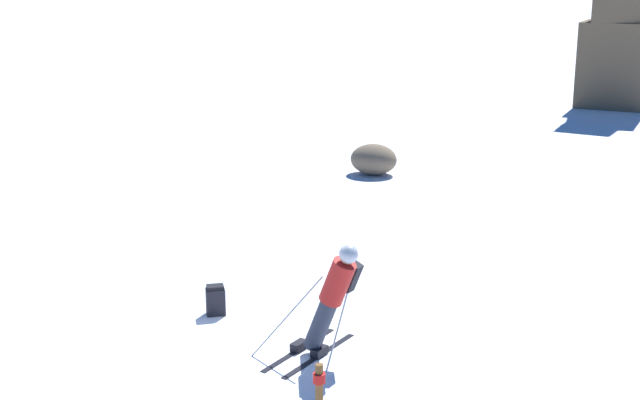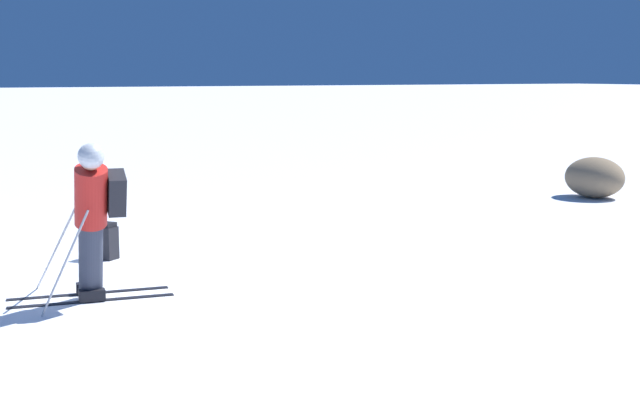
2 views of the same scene
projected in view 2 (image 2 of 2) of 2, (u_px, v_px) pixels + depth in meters
name	position (u px, v px, depth m)	size (l,w,h in m)	color
ground_plane	(66.00, 274.00, 11.12)	(300.00, 300.00, 0.00)	white
skier	(93.00, 214.00, 9.42)	(1.56, 1.83, 1.83)	black
spare_backpack	(105.00, 241.00, 11.97)	(0.37, 0.36, 0.50)	black
exposed_boulder_0	(595.00, 177.00, 17.84)	(1.26, 1.07, 0.82)	#7A664C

